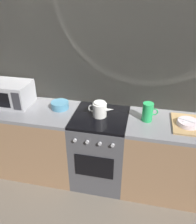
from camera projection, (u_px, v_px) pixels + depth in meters
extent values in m
plane|color=#6B6054|center=(100.00, 177.00, 2.91)|extent=(8.00, 8.00, 0.00)
cube|color=#B2AD9E|center=(106.00, 79.00, 2.59)|extent=(3.60, 0.05, 2.40)
cube|color=silver|center=(106.00, 80.00, 2.57)|extent=(3.58, 0.01, 2.39)
cube|color=#997251|center=(30.00, 141.00, 2.87)|extent=(1.20, 0.60, 0.86)
cube|color=gray|center=(24.00, 109.00, 2.64)|extent=(1.20, 0.60, 0.04)
cube|color=#4C4C51|center=(100.00, 150.00, 2.70)|extent=(0.60, 0.60, 0.87)
cube|color=black|center=(100.00, 117.00, 2.47)|extent=(0.59, 0.59, 0.03)
cube|color=black|center=(94.00, 167.00, 2.43)|extent=(0.42, 0.01, 0.28)
cylinder|color=#B7B7BC|center=(75.00, 140.00, 2.29)|extent=(0.04, 0.02, 0.04)
cylinder|color=#B7B7BC|center=(87.00, 142.00, 2.27)|extent=(0.04, 0.02, 0.04)
cylinder|color=#B7B7BC|center=(100.00, 144.00, 2.24)|extent=(0.04, 0.02, 0.04)
cylinder|color=#B7B7BC|center=(113.00, 145.00, 2.22)|extent=(0.04, 0.02, 0.04)
cube|color=#997251|center=(179.00, 161.00, 2.54)|extent=(1.20, 0.60, 0.86)
cube|color=gray|center=(187.00, 128.00, 2.31)|extent=(1.20, 0.60, 0.04)
cube|color=#B2B2B7|center=(11.00, 93.00, 2.65)|extent=(0.46, 0.34, 0.27)
cube|color=#333338|center=(16.00, 102.00, 2.47)|extent=(0.09, 0.01, 0.21)
cylinder|color=white|center=(100.00, 110.00, 2.44)|extent=(0.15, 0.15, 0.15)
cylinder|color=white|center=(100.00, 103.00, 2.40)|extent=(0.13, 0.13, 0.02)
cone|color=white|center=(110.00, 110.00, 2.41)|extent=(0.10, 0.04, 0.05)
torus|color=white|center=(92.00, 108.00, 2.45)|extent=(0.08, 0.01, 0.08)
cylinder|color=teal|center=(60.00, 105.00, 2.60)|extent=(0.20, 0.20, 0.08)
cylinder|color=green|center=(148.00, 112.00, 2.35)|extent=(0.11, 0.11, 0.20)
torus|color=green|center=(154.00, 112.00, 2.33)|extent=(0.08, 0.01, 0.08)
cube|color=tan|center=(187.00, 124.00, 2.31)|extent=(0.30, 0.40, 0.02)
cylinder|color=silver|center=(188.00, 124.00, 2.28)|extent=(0.22, 0.22, 0.01)
cylinder|color=silver|center=(188.00, 123.00, 2.28)|extent=(0.21, 0.21, 0.01)
cylinder|color=silver|center=(188.00, 122.00, 2.27)|extent=(0.21, 0.21, 0.01)
cylinder|color=silver|center=(191.00, 121.00, 2.26)|extent=(0.16, 0.07, 0.01)
cube|color=silver|center=(186.00, 120.00, 2.28)|extent=(0.16, 0.09, 0.00)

